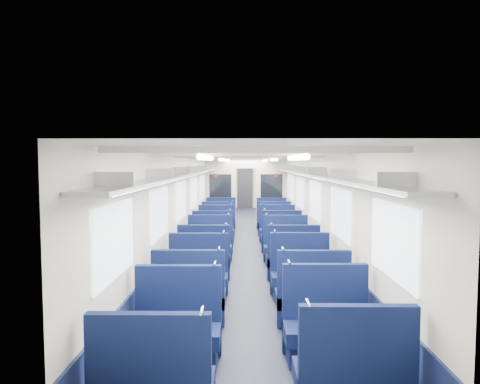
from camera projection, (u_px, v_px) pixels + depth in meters
The scene contains 32 objects.
floor at pixel (247, 242), 11.83m from camera, with size 2.80×18.00×0.01m, color black.
ceiling at pixel (247, 157), 11.66m from camera, with size 2.80×18.00×0.01m, color silver.
wall_left at pixel (196, 200), 11.75m from camera, with size 0.02×18.00×2.35m, color beige.
dado_left at pixel (197, 230), 11.81m from camera, with size 0.03×17.90×0.70m, color #11193A.
wall_right at pixel (298, 200), 11.74m from camera, with size 0.02×18.00×2.35m, color beige.
dado_right at pixel (297, 230), 11.79m from camera, with size 0.03×17.90×0.70m, color #11193A.
wall_far at pixel (245, 184), 20.72m from camera, with size 2.80×0.02×2.35m, color beige.
luggage_rack_left at pixel (202, 171), 11.70m from camera, with size 0.36×17.40×0.18m.
luggage_rack_right at pixel (291, 171), 11.68m from camera, with size 0.36×17.40×0.18m.
windows at pixel (247, 192), 11.27m from camera, with size 2.78×15.60×0.75m.
ceiling_fittings at pixel (247, 159), 11.41m from camera, with size 2.70×16.06×0.11m.
end_door at pixel (245, 187), 20.68m from camera, with size 0.75×0.06×2.00m, color black.
bulkhead at pixel (246, 191), 14.68m from camera, with size 2.80×0.10×2.35m.
seat_1 at pixel (353, 383), 3.63m from camera, with size 0.97×0.53×1.08m.
seat_2 at pixel (177, 332), 4.71m from camera, with size 0.97×0.53×1.08m.
seat_3 at pixel (327, 330), 4.77m from camera, with size 0.97×0.53×1.08m.
seat_4 at pixel (190, 300), 5.81m from camera, with size 0.97×0.53×1.08m.
seat_5 at pixel (312, 301), 5.79m from camera, with size 0.97×0.53×1.08m.
seat_6 at pixel (198, 279), 6.89m from camera, with size 0.97×0.53×1.08m.
seat_7 at pixel (300, 278), 6.94m from camera, with size 0.97×0.53×1.08m.
seat_8 at pixel (204, 262), 8.06m from camera, with size 0.97×0.53×1.08m.
seat_9 at pixel (292, 262), 8.05m from camera, with size 0.97×0.53×1.08m.
seat_10 at pixel (210, 248), 9.32m from camera, with size 0.97×0.53×1.08m.
seat_11 at pixel (286, 249), 9.27m from camera, with size 0.97×0.53×1.08m.
seat_12 at pixel (213, 240), 10.38m from camera, with size 0.97×0.53×1.08m.
seat_13 at pixel (281, 239), 10.47m from camera, with size 0.97×0.53×1.08m.
seat_14 at pixel (216, 232), 11.53m from camera, with size 0.97×0.53×1.08m.
seat_15 at pixel (277, 232), 11.57m from camera, with size 0.97×0.53×1.08m.
seat_16 at pixel (219, 225), 12.73m from camera, with size 0.97×0.53×1.08m.
seat_17 at pixel (274, 225), 12.80m from camera, with size 0.97×0.53×1.08m.
seat_18 at pixel (221, 220), 13.98m from camera, with size 0.97×0.53×1.08m.
seat_19 at pixel (272, 220), 13.88m from camera, with size 0.97×0.53×1.08m.
Camera 1 is at (-0.11, -11.70, 2.20)m, focal length 32.05 mm.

